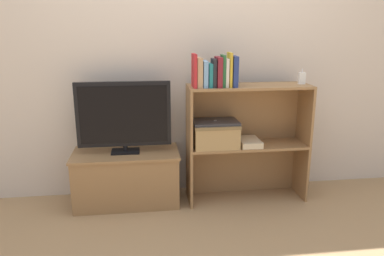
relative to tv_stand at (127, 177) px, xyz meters
The scene contains 20 objects.
ground_plane 0.60m from the tv_stand, 20.50° to the right, with size 16.00×16.00×0.00m, color #A37F56.
wall_back 1.14m from the tv_stand, 23.77° to the left, with size 10.00×0.05×2.40m.
tv_stand is the anchor object (origin of this frame).
tv 0.51m from the tv_stand, 90.00° to the right, with size 0.73×0.14×0.56m.
bookshelf_lower_tier 0.98m from the tv_stand, ahead, with size 0.97×0.31×0.47m.
bookshelf_upper_tier 1.13m from the tv_stand, ahead, with size 0.97×0.31×0.48m.
book_crimson 1.02m from the tv_stand, ahead, with size 0.02×0.15×0.25m.
book_tan 1.03m from the tv_stand, ahead, with size 0.04×0.14×0.22m.
book_skyblue 1.04m from the tv_stand, ahead, with size 0.03×0.14×0.20m.
book_teal 1.06m from the tv_stand, ahead, with size 0.03×0.14×0.18m.
book_charcoal 1.09m from the tv_stand, ahead, with size 0.03×0.13×0.21m.
book_maroon 1.12m from the tv_stand, ahead, with size 0.04×0.16×0.22m.
book_forest 1.14m from the tv_stand, ahead, with size 0.02×0.12×0.24m.
book_ivory 1.15m from the tv_stand, ahead, with size 0.02×0.12×0.21m.
book_mustard 1.18m from the tv_stand, ahead, with size 0.02×0.13×0.26m.
book_navy 1.20m from the tv_stand, ahead, with size 0.04×0.14×0.23m.
baby_monitor 1.61m from the tv_stand, ahead, with size 0.05×0.04×0.12m.
storage_basket_left 0.80m from the tv_stand, ahead, with size 0.36×0.28×0.19m.
laptop 0.84m from the tv_stand, ahead, with size 0.36×0.24×0.02m.
magazine_stack 1.03m from the tv_stand, ahead, with size 0.17×0.25×0.05m.
Camera 1 is at (-0.37, -2.66, 1.39)m, focal length 35.00 mm.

